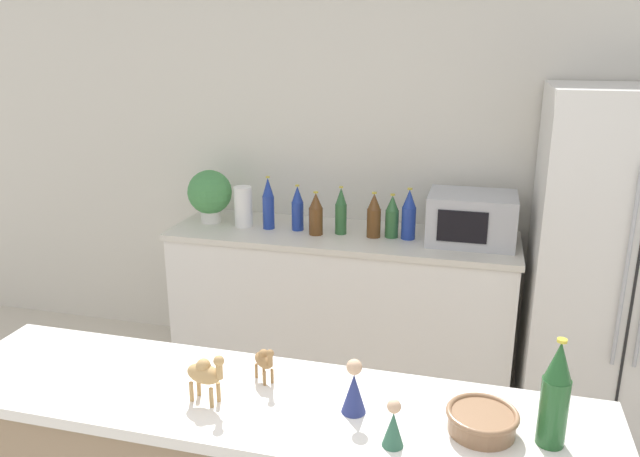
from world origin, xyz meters
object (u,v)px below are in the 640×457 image
Objects in this scene: back_bottle_4 at (392,217)px; fruit_bowl at (482,420)px; back_bottle_1 at (298,209)px; refrigerator at (620,262)px; back_bottle_6 at (341,211)px; camel_figurine_second at (264,360)px; back_bottle_0 at (268,204)px; camel_figurine at (205,373)px; wise_man_figurine_purple at (393,426)px; wise_man_figurine_crimson at (354,390)px; back_bottle_2 at (316,214)px; back_bottle_5 at (374,216)px; potted_plant at (210,194)px; microwave at (471,218)px; back_bottle_3 at (409,215)px; wine_bottle at (555,395)px; paper_towel_roll at (243,207)px.

back_bottle_4 is 1.32× the size of fruit_bowl.
refrigerator is at bearing -1.90° from back_bottle_1.
back_bottle_6 is 1.83m from camel_figurine_second.
back_bottle_0 reaches higher than camel_figurine.
refrigerator is at bearing 52.66° from camel_figurine.
wise_man_figurine_purple is at bearing -73.47° from back_bottle_6.
back_bottle_2 is at bearing 108.23° from wise_man_figurine_crimson.
back_bottle_0 is at bearing 179.65° from back_bottle_5.
potted_plant is 0.57m from back_bottle_1.
back_bottle_4 is (-1.22, 0.06, 0.14)m from refrigerator.
back_bottle_4 is at bearing 95.24° from wise_man_figurine_crimson.
microwave is at bearing 0.18° from potted_plant.
potted_plant is 2.11m from camel_figurine_second.
back_bottle_0 reaches higher than back_bottle_6.
back_bottle_3 is at bearing 102.64° from fruit_bowl.
paper_towel_roll is at bearing 129.95° from wine_bottle.
back_bottle_3 is at bearing 0.47° from paper_towel_roll.
microwave is at bearing 86.20° from wise_man_figurine_purple.
potted_plant is at bearing 178.16° from back_bottle_6.
back_bottle_1 is (-1.78, 0.06, 0.15)m from refrigerator.
wise_man_figurine_crimson is (0.08, -1.92, 0.02)m from back_bottle_3.
refrigerator is 6.34× the size of back_bottle_6.
back_bottle_4 is 0.30m from back_bottle_6.
potted_plant is 0.40m from back_bottle_0.
back_bottle_5 reaches higher than camel_figurine_second.
back_bottle_2 is 0.54m from back_bottle_3.
potted_plant is 1.33× the size of paper_towel_roll.
wine_bottle is at bearing -67.22° from back_bottle_5.
wine_bottle is at bearing -82.50° from microwave.
back_bottle_0 is at bearing -178.46° from back_bottle_4.
back_bottle_4 is 1.91× the size of wise_man_figurine_purple.
fruit_bowl is at bearing -110.31° from refrigerator.
back_bottle_1 is 0.92× the size of wine_bottle.
camel_figurine is at bearing -75.80° from back_bottle_0.
potted_plant is at bearing 177.78° from back_bottle_5.
refrigerator reaches higher than camel_figurine.
wine_bottle is 0.95m from camel_figurine.
wise_man_figurine_purple is at bearing -66.91° from back_bottle_1.
back_bottle_3 is 1.86× the size of camel_figurine.
back_bottle_3 is at bearing 107.41° from wine_bottle.
wise_man_figurine_crimson is (0.74, -1.92, 0.04)m from back_bottle_1.
potted_plant is 1.70× the size of fruit_bowl.
back_bottle_1 is at bearing 178.10° from refrigerator.
refrigerator is at bearing -6.21° from microwave.
microwave is at bearing 73.04° from camel_figurine_second.
potted_plant is 1.28× the size of back_bottle_4.
potted_plant is at bearing 173.64° from back_bottle_2.
back_bottle_2 is 1.96m from wise_man_figurine_crimson.
back_bottle_2 is at bearing -7.81° from back_bottle_0.
microwave is 1.73× the size of back_bottle_1.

